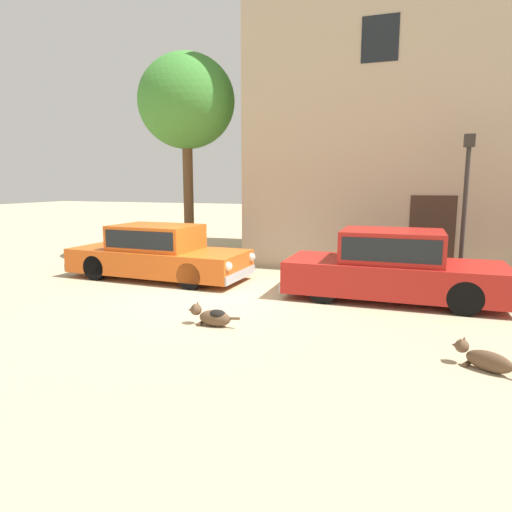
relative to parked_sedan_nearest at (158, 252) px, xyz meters
The scene contains 7 objects.
ground_plane 2.51m from the parked_sedan_nearest, 31.98° to the right, with size 80.00×80.00×0.00m, color tan.
parked_sedan_nearest is the anchor object (origin of this frame).
parked_sedan_second 5.73m from the parked_sedan_nearest, ahead, with size 4.52×1.76×1.45m.
stray_dog_spotted 4.29m from the parked_sedan_nearest, 46.78° to the right, with size 0.98×0.25×0.39m.
stray_dog_tan 7.91m from the parked_sedan_nearest, 27.25° to the right, with size 0.88×0.54×0.37m.
street_lamp 7.49m from the parked_sedan_nearest, 11.09° to the left, with size 0.22×0.22×3.48m.
acacia_tree_left 5.10m from the parked_sedan_nearest, 101.84° to the left, with size 2.99×2.70×6.29m.
Camera 1 is at (3.96, -8.52, 2.41)m, focal length 31.35 mm.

